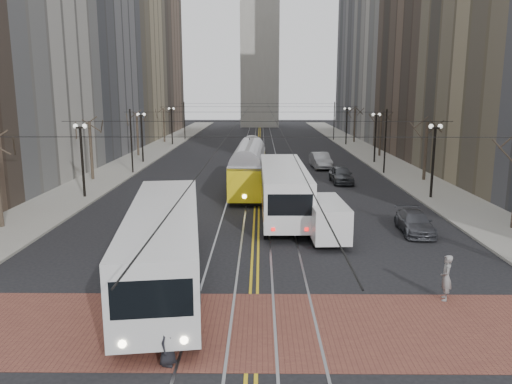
{
  "coord_description": "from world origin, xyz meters",
  "views": [
    {
      "loc": [
        0.28,
        -20.59,
        8.32
      ],
      "look_at": [
        0.03,
        5.77,
        3.0
      ],
      "focal_mm": 35.0,
      "sensor_mm": 36.0,
      "label": 1
    }
  ],
  "objects_px": {
    "sedan_parked": "(415,222)",
    "pedestrian_d": "(167,312)",
    "rear_bus": "(283,192)",
    "sedan_grey": "(341,175)",
    "pedestrian_a": "(168,340)",
    "cargo_van": "(326,221)",
    "pedestrian_b": "(446,278)",
    "sedan_silver": "(320,160)",
    "transit_bus": "(164,247)",
    "streetcar": "(249,172)"
  },
  "relations": [
    {
      "from": "rear_bus",
      "to": "pedestrian_a",
      "type": "height_order",
      "value": "rear_bus"
    },
    {
      "from": "rear_bus",
      "to": "pedestrian_d",
      "type": "relative_size",
      "value": 6.79
    },
    {
      "from": "sedan_parked",
      "to": "pedestrian_d",
      "type": "xyz_separation_m",
      "value": [
        -12.41,
        -13.21,
        0.35
      ]
    },
    {
      "from": "streetcar",
      "to": "sedan_parked",
      "type": "bearing_deg",
      "value": -50.43
    },
    {
      "from": "rear_bus",
      "to": "cargo_van",
      "type": "bearing_deg",
      "value": -68.79
    },
    {
      "from": "sedan_silver",
      "to": "sedan_parked",
      "type": "distance_m",
      "value": 25.93
    },
    {
      "from": "rear_bus",
      "to": "sedan_grey",
      "type": "height_order",
      "value": "rear_bus"
    },
    {
      "from": "rear_bus",
      "to": "pedestrian_a",
      "type": "relative_size",
      "value": 8.25
    },
    {
      "from": "sedan_silver",
      "to": "rear_bus",
      "type": "bearing_deg",
      "value": -107.62
    },
    {
      "from": "cargo_van",
      "to": "pedestrian_b",
      "type": "distance_m",
      "value": 9.17
    },
    {
      "from": "rear_bus",
      "to": "sedan_parked",
      "type": "xyz_separation_m",
      "value": [
        7.7,
        -3.97,
        -1.08
      ]
    },
    {
      "from": "streetcar",
      "to": "pedestrian_d",
      "type": "distance_m",
      "value": 26.31
    },
    {
      "from": "sedan_parked",
      "to": "pedestrian_b",
      "type": "bearing_deg",
      "value": -97.14
    },
    {
      "from": "pedestrian_a",
      "to": "transit_bus",
      "type": "bearing_deg",
      "value": 27.81
    },
    {
      "from": "rear_bus",
      "to": "sedan_grey",
      "type": "relative_size",
      "value": 2.9
    },
    {
      "from": "sedan_silver",
      "to": "sedan_parked",
      "type": "bearing_deg",
      "value": -88.72
    },
    {
      "from": "cargo_van",
      "to": "sedan_silver",
      "type": "xyz_separation_m",
      "value": [
        2.89,
        27.29,
        -0.28
      ]
    },
    {
      "from": "sedan_silver",
      "to": "pedestrian_b",
      "type": "xyz_separation_m",
      "value": [
        0.88,
        -35.65,
        0.1
      ]
    },
    {
      "from": "rear_bus",
      "to": "pedestrian_d",
      "type": "height_order",
      "value": "rear_bus"
    },
    {
      "from": "sedan_grey",
      "to": "pedestrian_a",
      "type": "distance_m",
      "value": 33.16
    },
    {
      "from": "sedan_grey",
      "to": "pedestrian_a",
      "type": "xyz_separation_m",
      "value": [
        -10.31,
        -31.52,
        0.04
      ]
    },
    {
      "from": "pedestrian_a",
      "to": "pedestrian_d",
      "type": "relative_size",
      "value": 0.82
    },
    {
      "from": "streetcar",
      "to": "pedestrian_a",
      "type": "distance_m",
      "value": 27.93
    },
    {
      "from": "streetcar",
      "to": "pedestrian_b",
      "type": "bearing_deg",
      "value": -68.23
    },
    {
      "from": "rear_bus",
      "to": "pedestrian_d",
      "type": "distance_m",
      "value": 17.82
    },
    {
      "from": "rear_bus",
      "to": "sedan_grey",
      "type": "xyz_separation_m",
      "value": [
        5.94,
        12.69,
        -0.94
      ]
    },
    {
      "from": "rear_bus",
      "to": "sedan_parked",
      "type": "bearing_deg",
      "value": -27.98
    },
    {
      "from": "transit_bus",
      "to": "sedan_grey",
      "type": "relative_size",
      "value": 3.03
    },
    {
      "from": "transit_bus",
      "to": "sedan_silver",
      "type": "relative_size",
      "value": 2.66
    },
    {
      "from": "transit_bus",
      "to": "rear_bus",
      "type": "height_order",
      "value": "transit_bus"
    },
    {
      "from": "transit_bus",
      "to": "cargo_van",
      "type": "relative_size",
      "value": 2.7
    },
    {
      "from": "transit_bus",
      "to": "sedan_silver",
      "type": "distance_m",
      "value": 35.82
    },
    {
      "from": "cargo_van",
      "to": "sedan_parked",
      "type": "xyz_separation_m",
      "value": [
        5.5,
        1.5,
        -0.49
      ]
    },
    {
      "from": "sedan_silver",
      "to": "pedestrian_a",
      "type": "relative_size",
      "value": 3.24
    },
    {
      "from": "cargo_van",
      "to": "pedestrian_d",
      "type": "xyz_separation_m",
      "value": [
        -6.91,
        -11.71,
        -0.15
      ]
    },
    {
      "from": "pedestrian_a",
      "to": "sedan_grey",
      "type": "bearing_deg",
      "value": -1.71
    },
    {
      "from": "pedestrian_a",
      "to": "pedestrian_b",
      "type": "height_order",
      "value": "pedestrian_b"
    },
    {
      "from": "pedestrian_b",
      "to": "sedan_parked",
      "type": "bearing_deg",
      "value": -175.44
    },
    {
      "from": "sedan_parked",
      "to": "pedestrian_a",
      "type": "bearing_deg",
      "value": -126.3
    },
    {
      "from": "transit_bus",
      "to": "streetcar",
      "type": "xyz_separation_m",
      "value": [
        3.15,
        21.36,
        -0.11
      ]
    },
    {
      "from": "cargo_van",
      "to": "pedestrian_a",
      "type": "bearing_deg",
      "value": -118.67
    },
    {
      "from": "transit_bus",
      "to": "pedestrian_a",
      "type": "relative_size",
      "value": 8.63
    },
    {
      "from": "sedan_parked",
      "to": "pedestrian_a",
      "type": "height_order",
      "value": "pedestrian_a"
    },
    {
      "from": "pedestrian_a",
      "to": "pedestrian_b",
      "type": "bearing_deg",
      "value": -47.8
    },
    {
      "from": "streetcar",
      "to": "pedestrian_b",
      "type": "xyz_separation_m",
      "value": [
        8.5,
        -22.86,
        -0.65
      ]
    },
    {
      "from": "sedan_parked",
      "to": "pedestrian_d",
      "type": "distance_m",
      "value": 18.13
    },
    {
      "from": "transit_bus",
      "to": "sedan_grey",
      "type": "height_order",
      "value": "transit_bus"
    },
    {
      "from": "streetcar",
      "to": "rear_bus",
      "type": "relative_size",
      "value": 1.04
    },
    {
      "from": "pedestrian_a",
      "to": "pedestrian_b",
      "type": "distance_m",
      "value": 11.49
    },
    {
      "from": "transit_bus",
      "to": "cargo_van",
      "type": "bearing_deg",
      "value": 33.16
    }
  ]
}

